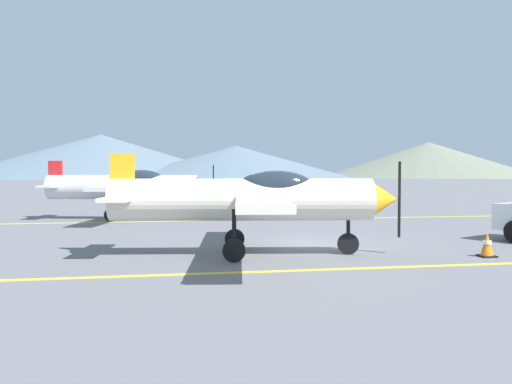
{
  "coord_description": "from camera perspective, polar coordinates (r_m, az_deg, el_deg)",
  "views": [
    {
      "loc": [
        -3.26,
        -13.98,
        2.03
      ],
      "look_at": [
        0.28,
        6.0,
        1.2
      ],
      "focal_mm": 37.57,
      "sensor_mm": 36.0,
      "label": 1
    }
  ],
  "objects": [
    {
      "name": "ground_plane",
      "position": [
        14.5,
        3.07,
        -5.71
      ],
      "size": [
        400.0,
        400.0,
        0.0
      ],
      "primitive_type": "plane",
      "color": "slate"
    },
    {
      "name": "apron_line_near",
      "position": [
        11.07,
        7.33,
        -8.2
      ],
      "size": [
        80.0,
        0.16,
        0.01
      ],
      "primitive_type": "cube",
      "color": "yellow",
      "rests_on": "ground_plane"
    },
    {
      "name": "apron_line_far",
      "position": [
        21.75,
        -1.38,
        -3.0
      ],
      "size": [
        80.0,
        0.16,
        0.01
      ],
      "primitive_type": "cube",
      "color": "yellow",
      "rests_on": "ground_plane"
    },
    {
      "name": "airplane_near",
      "position": [
        12.76,
        -0.3,
        -0.64
      ],
      "size": [
        7.07,
        8.1,
        2.42
      ],
      "color": "silver",
      "rests_on": "ground_plane"
    },
    {
      "name": "airplane_mid",
      "position": [
        22.76,
        -13.38,
        0.6
      ],
      "size": [
        7.09,
        8.06,
        2.42
      ],
      "color": "silver",
      "rests_on": "ground_plane"
    },
    {
      "name": "traffic_cone_front",
      "position": [
        13.67,
        23.38,
        -5.17
      ],
      "size": [
        0.36,
        0.36,
        0.59
      ],
      "color": "black",
      "rests_on": "ground_plane"
    },
    {
      "name": "hill_centerleft",
      "position": [
        153.8,
        -16.17,
        3.69
      ],
      "size": [
        79.29,
        79.29,
        11.86
      ],
      "primitive_type": "cone",
      "color": "slate",
      "rests_on": "ground_plane"
    },
    {
      "name": "hill_centerright",
      "position": [
        137.22,
        -2.17,
        3.22
      ],
      "size": [
        60.04,
        60.04,
        8.3
      ],
      "primitive_type": "cone",
      "color": "slate",
      "rests_on": "ground_plane"
    },
    {
      "name": "hill_right",
      "position": [
        161.75,
        17.85,
        3.29
      ],
      "size": [
        60.36,
        60.36,
        10.1
      ],
      "primitive_type": "cone",
      "color": "slate",
      "rests_on": "ground_plane"
    }
  ]
}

